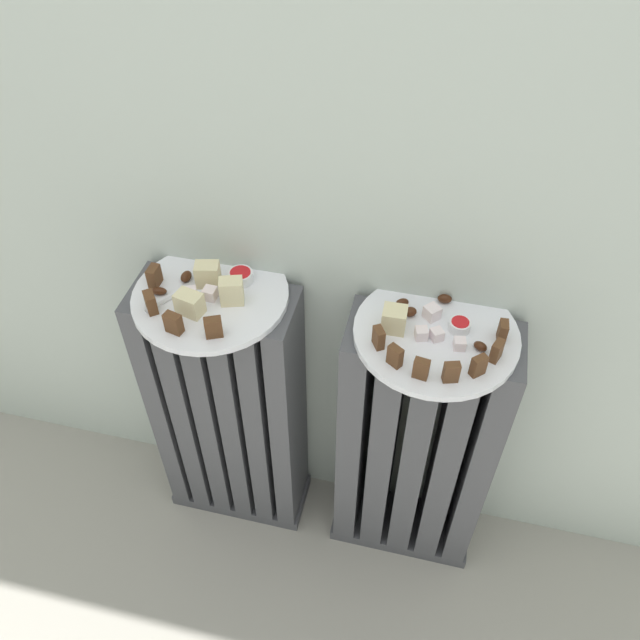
% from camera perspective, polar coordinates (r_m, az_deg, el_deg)
% --- Properties ---
extents(ground_plane, '(6.00, 6.00, 0.00)m').
position_cam_1_polar(ground_plane, '(1.57, -2.62, -25.09)').
color(ground_plane, gray).
extents(radiator_left, '(0.32, 0.14, 0.68)m').
position_cam_1_polar(radiator_left, '(1.43, -7.93, -8.13)').
color(radiator_left, '#47474C').
rests_on(radiator_left, ground_plane).
extents(radiator_right, '(0.32, 0.14, 0.68)m').
position_cam_1_polar(radiator_right, '(1.38, 8.31, -11.23)').
color(radiator_right, '#47474C').
rests_on(radiator_right, ground_plane).
extents(plate_left, '(0.28, 0.28, 0.01)m').
position_cam_1_polar(plate_left, '(1.17, -9.61, 2.10)').
color(plate_left, white).
rests_on(plate_left, radiator_left).
extents(plate_right, '(0.28, 0.28, 0.01)m').
position_cam_1_polar(plate_right, '(1.10, 10.17, -1.20)').
color(plate_right, white).
rests_on(plate_right, radiator_right).
extents(dark_cake_slice_left_0, '(0.02, 0.03, 0.04)m').
position_cam_1_polar(dark_cake_slice_left_0, '(1.19, -14.39, 3.77)').
color(dark_cake_slice_left_0, '#56351E').
rests_on(dark_cake_slice_left_0, plate_left).
extents(dark_cake_slice_left_1, '(0.03, 0.03, 0.04)m').
position_cam_1_polar(dark_cake_slice_left_1, '(1.14, -14.69, 1.50)').
color(dark_cake_slice_left_1, '#56351E').
rests_on(dark_cake_slice_left_1, plate_left).
extents(dark_cake_slice_left_2, '(0.03, 0.02, 0.04)m').
position_cam_1_polar(dark_cake_slice_left_2, '(1.10, -12.78, -0.27)').
color(dark_cake_slice_left_2, '#56351E').
rests_on(dark_cake_slice_left_2, plate_left).
extents(dark_cake_slice_left_3, '(0.03, 0.03, 0.04)m').
position_cam_1_polar(dark_cake_slice_left_3, '(1.08, -9.36, -0.65)').
color(dark_cake_slice_left_3, '#56351E').
rests_on(dark_cake_slice_left_3, plate_left).
extents(marble_cake_slice_left_0, '(0.05, 0.04, 0.04)m').
position_cam_1_polar(marble_cake_slice_left_0, '(1.17, -9.86, 3.98)').
color(marble_cake_slice_left_0, beige).
rests_on(marble_cake_slice_left_0, plate_left).
extents(marble_cake_slice_left_1, '(0.05, 0.04, 0.04)m').
position_cam_1_polar(marble_cake_slice_left_1, '(1.12, -11.41, 1.43)').
color(marble_cake_slice_left_1, beige).
rests_on(marble_cake_slice_left_1, plate_left).
extents(marble_cake_slice_left_2, '(0.05, 0.04, 0.05)m').
position_cam_1_polar(marble_cake_slice_left_2, '(1.13, -7.80, 2.53)').
color(marble_cake_slice_left_2, beige).
rests_on(marble_cake_slice_left_2, plate_left).
extents(turkish_delight_left_0, '(0.02, 0.02, 0.02)m').
position_cam_1_polar(turkish_delight_left_0, '(1.15, -9.65, 2.31)').
color(turkish_delight_left_0, white).
rests_on(turkish_delight_left_0, plate_left).
extents(turkish_delight_left_1, '(0.03, 0.03, 0.02)m').
position_cam_1_polar(turkish_delight_left_1, '(1.16, -11.29, 2.34)').
color(turkish_delight_left_1, white).
rests_on(turkish_delight_left_1, plate_left).
extents(medjool_date_left_0, '(0.02, 0.03, 0.02)m').
position_cam_1_polar(medjool_date_left_0, '(1.19, -11.70, 3.77)').
color(medjool_date_left_0, '#3D1E0F').
rests_on(medjool_date_left_0, plate_left).
extents(medjool_date_left_1, '(0.03, 0.02, 0.01)m').
position_cam_1_polar(medjool_date_left_1, '(1.18, -13.98, 2.48)').
color(medjool_date_left_1, '#3D1E0F').
rests_on(medjool_date_left_1, plate_left).
extents(jam_bowl_left, '(0.05, 0.05, 0.02)m').
position_cam_1_polar(jam_bowl_left, '(1.18, -7.00, 3.88)').
color(jam_bowl_left, white).
rests_on(jam_bowl_left, plate_left).
extents(dark_cake_slice_right_0, '(0.02, 0.03, 0.04)m').
position_cam_1_polar(dark_cake_slice_right_0, '(1.05, 5.18, -1.55)').
color(dark_cake_slice_right_0, '#56351E').
rests_on(dark_cake_slice_right_0, plate_right).
extents(dark_cake_slice_right_1, '(0.03, 0.02, 0.04)m').
position_cam_1_polar(dark_cake_slice_right_1, '(1.03, 6.62, -3.18)').
color(dark_cake_slice_right_1, '#56351E').
rests_on(dark_cake_slice_right_1, plate_right).
extents(dark_cake_slice_right_2, '(0.03, 0.02, 0.04)m').
position_cam_1_polar(dark_cake_slice_right_2, '(1.02, 8.89, -4.26)').
color(dark_cake_slice_right_2, '#56351E').
rests_on(dark_cake_slice_right_2, plate_right).
extents(dark_cake_slice_right_3, '(0.03, 0.02, 0.04)m').
position_cam_1_polar(dark_cake_slice_right_3, '(1.02, 11.48, -4.53)').
color(dark_cake_slice_right_3, '#56351E').
rests_on(dark_cake_slice_right_3, plate_right).
extents(dark_cake_slice_right_4, '(0.03, 0.03, 0.04)m').
position_cam_1_polar(dark_cake_slice_right_4, '(1.04, 13.78, -3.93)').
color(dark_cake_slice_right_4, '#56351E').
rests_on(dark_cake_slice_right_4, plate_right).
extents(dark_cake_slice_right_5, '(0.02, 0.03, 0.04)m').
position_cam_1_polar(dark_cake_slice_right_5, '(1.07, 15.30, -2.64)').
color(dark_cake_slice_right_5, '#56351E').
rests_on(dark_cake_slice_right_5, plate_right).
extents(dark_cake_slice_right_6, '(0.02, 0.03, 0.04)m').
position_cam_1_polar(dark_cake_slice_right_6, '(1.10, 15.78, -0.97)').
color(dark_cake_slice_right_6, '#56351E').
rests_on(dark_cake_slice_right_6, plate_right).
extents(marble_cake_slice_right_0, '(0.04, 0.04, 0.04)m').
position_cam_1_polar(marble_cake_slice_right_0, '(1.08, 6.55, 0.07)').
color(marble_cake_slice_right_0, beige).
rests_on(marble_cake_slice_right_0, plate_right).
extents(turkish_delight_right_0, '(0.03, 0.03, 0.02)m').
position_cam_1_polar(turkish_delight_right_0, '(1.08, 10.24, -1.26)').
color(turkish_delight_right_0, white).
rests_on(turkish_delight_right_0, plate_right).
extents(turkish_delight_right_1, '(0.02, 0.02, 0.02)m').
position_cam_1_polar(turkish_delight_right_1, '(1.08, 8.91, -1.17)').
color(turkish_delight_right_1, white).
rests_on(turkish_delight_right_1, plate_right).
extents(turkish_delight_right_2, '(0.02, 0.02, 0.02)m').
position_cam_1_polar(turkish_delight_right_2, '(1.08, 12.19, -2.07)').
color(turkish_delight_right_2, white).
rests_on(turkish_delight_right_2, plate_right).
extents(turkish_delight_right_3, '(0.03, 0.03, 0.02)m').
position_cam_1_polar(turkish_delight_right_3, '(1.11, 9.84, 0.66)').
color(turkish_delight_right_3, white).
rests_on(turkish_delight_right_3, plate_right).
extents(medjool_date_right_0, '(0.03, 0.02, 0.01)m').
position_cam_1_polar(medjool_date_right_0, '(1.08, 13.93, -2.26)').
color(medjool_date_right_0, '#3D1E0F').
rests_on(medjool_date_right_0, plate_right).
extents(medjool_date_right_1, '(0.03, 0.02, 0.02)m').
position_cam_1_polar(medjool_date_right_1, '(1.15, 10.92, 1.85)').
color(medjool_date_right_1, '#3D1E0F').
rests_on(medjool_date_right_1, plate_right).
extents(medjool_date_right_2, '(0.03, 0.03, 0.02)m').
position_cam_1_polar(medjool_date_right_2, '(1.12, 7.95, 0.72)').
color(medjool_date_right_2, '#3D1E0F').
rests_on(medjool_date_right_2, plate_right).
extents(medjool_date_right_3, '(0.03, 0.02, 0.02)m').
position_cam_1_polar(medjool_date_right_3, '(1.13, 7.23, 1.49)').
color(medjool_date_right_3, '#3D1E0F').
rests_on(medjool_date_right_3, plate_right).
extents(jam_bowl_right, '(0.04, 0.04, 0.02)m').
position_cam_1_polar(jam_bowl_right, '(1.10, 12.19, -0.46)').
color(jam_bowl_right, white).
rests_on(jam_bowl_right, plate_right).
extents(fork, '(0.07, 0.09, 0.00)m').
position_cam_1_polar(fork, '(1.17, -12.60, 2.14)').
color(fork, silver).
rests_on(fork, plate_left).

